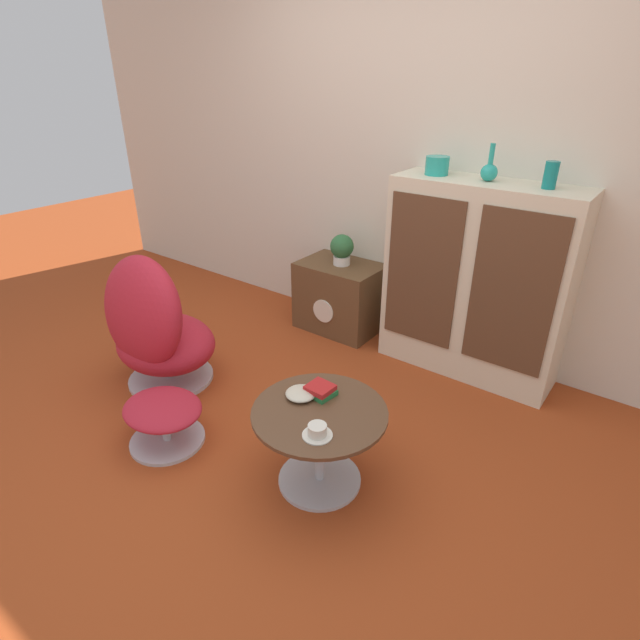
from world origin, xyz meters
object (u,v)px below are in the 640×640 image
Objects in this scene: vase_inner_right at (551,175)px; teacup at (317,432)px; book_stack at (321,390)px; bowl at (301,393)px; sideboard at (475,282)px; tv_console at (340,296)px; egg_chair at (155,329)px; potted_plant at (342,249)px; coffee_table at (320,435)px; ottoman at (163,415)px; vase_leftmost at (437,166)px; vase_inner_left at (489,171)px.

vase_inner_right is 1.80m from teacup.
bowl is at bearing -134.13° from book_stack.
sideboard reaches higher than book_stack.
tv_console is 0.68× the size of egg_chair.
tv_console is 1.39m from egg_chair.
teacup is (1.39, -0.21, 0.05)m from egg_chair.
tv_console is 0.38m from potted_plant.
bowl is at bearing 165.78° from coffee_table.
coffee_table is at bearing 17.71° from ottoman.
bowl is (-0.13, 0.03, 0.16)m from coffee_table.
ottoman is 1.71m from potted_plant.
vase_inner_right is at bearing 68.20° from book_stack.
bowl reaches higher than ottoman.
coffee_table is at bearing -95.86° from sideboard.
vase_inner_right is 1.08× the size of teacup.
sideboard is 1.41m from bowl.
coffee_table is (-0.14, -1.40, -0.33)m from sideboard.
tv_console is 1.80m from teacup.
potted_plant is (0.46, 1.31, 0.25)m from egg_chair.
ottoman is (-0.97, -1.66, -0.43)m from sideboard.
potted_plant reaches higher than book_stack.
ottoman is at bearing -110.85° from vase_leftmost.
tv_console is at bearing 90.92° from ottoman.
vase_inner_right reaches higher than coffee_table.
sideboard is at bearing 1.28° from potted_plant.
ottoman is at bearing -156.66° from bowl.
coffee_table is (0.82, 0.26, 0.10)m from ottoman.
sideboard is at bearing 84.14° from coffee_table.
egg_chair reaches higher than teacup.
egg_chair is at bearing 176.81° from coffee_table.
potted_plant reaches higher than coffee_table.
sideboard is at bearing -13.48° from vase_inner_left.
vase_inner_left reaches higher than vase_leftmost.
egg_chair reaches higher than ottoman.
egg_chair is at bearing -136.88° from vase_inner_left.
bowl is (-0.23, 0.18, -0.00)m from teacup.
vase_inner_right reaches higher than bowl.
book_stack is at bearing -58.65° from tv_console.
sideboard is 9.33× the size of book_stack.
tv_console is at bearing -178.70° from sideboard.
coffee_table reaches higher than ottoman.
ottoman is 3.05× the size of bowl.
tv_console reaches higher than book_stack.
potted_plant is (-0.97, -0.03, -0.64)m from vase_inner_left.
bowl reaches higher than coffee_table.
vase_inner_left is at bearing 1.53° from potted_plant.
teacup is (0.94, -1.52, 0.18)m from tv_console.
bowl is (-0.59, -1.37, -0.86)m from vase_inner_right.
sideboard reaches higher than teacup.
vase_inner_right is 1.72m from bowl.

